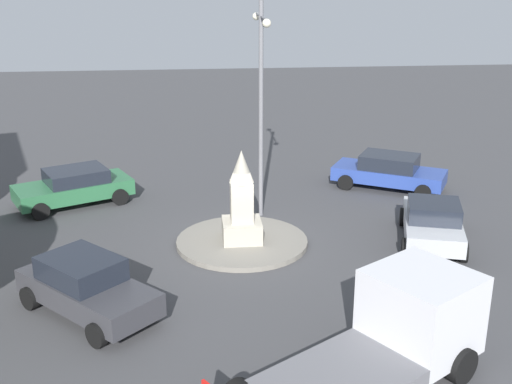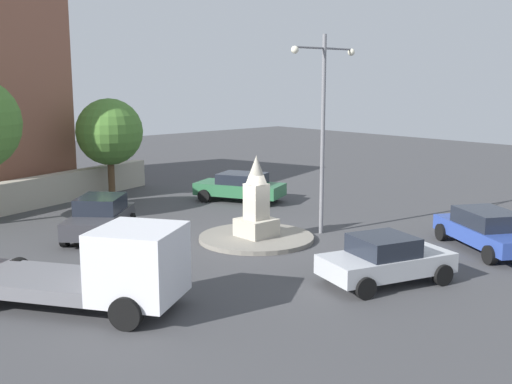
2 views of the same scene
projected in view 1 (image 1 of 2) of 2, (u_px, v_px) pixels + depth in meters
The scene contains 9 objects.
ground_plane at pixel (242, 244), 21.43m from camera, with size 80.00×80.00×0.00m, color #424244.
traffic_island at pixel (242, 242), 21.41m from camera, with size 4.34×4.34×0.16m, color gray.
monument at pixel (242, 205), 20.98m from camera, with size 1.27×1.27×3.06m.
streetlamp at pixel (261, 91), 22.47m from camera, with size 3.44×0.28×7.65m.
car_blue_approaching at pixel (389, 171), 26.62m from camera, with size 3.72×4.75×1.45m.
car_green_waiting at pixel (74, 186), 24.79m from camera, with size 3.52×4.68×1.41m.
car_silver_parked_left at pixel (433, 222), 21.32m from camera, with size 4.28×2.90×1.46m.
car_dark_grey_far_side at pixel (86, 286), 16.88m from camera, with size 4.14×4.11×1.55m.
truck_white_passing at pixel (390, 337), 14.02m from camera, with size 5.26×6.45×2.28m.
Camera 1 is at (-19.64, 1.55, 8.63)m, focal length 45.37 mm.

